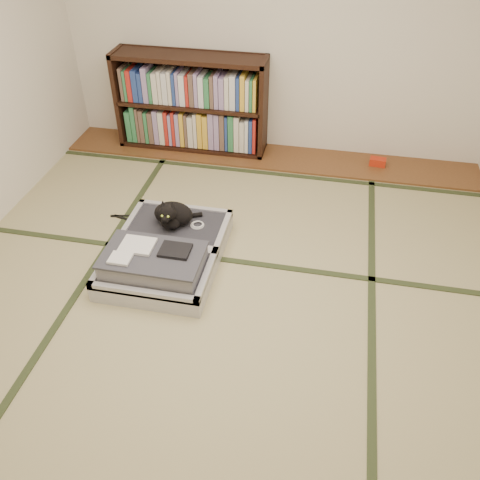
# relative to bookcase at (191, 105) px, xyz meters

# --- Properties ---
(floor) EXTENTS (4.50, 4.50, 0.00)m
(floor) POSITION_rel_bookcase_xyz_m (0.78, -2.07, -0.45)
(floor) COLOR tan
(floor) RESTS_ON ground
(wood_strip) EXTENTS (4.00, 0.50, 0.02)m
(wood_strip) POSITION_rel_bookcase_xyz_m (0.78, -0.07, -0.44)
(wood_strip) COLOR brown
(wood_strip) RESTS_ON ground
(red_item) EXTENTS (0.16, 0.10, 0.07)m
(red_item) POSITION_rel_bookcase_xyz_m (1.83, -0.04, -0.40)
(red_item) COLOR red
(red_item) RESTS_ON wood_strip
(room_shell) EXTENTS (4.50, 4.50, 4.50)m
(room_shell) POSITION_rel_bookcase_xyz_m (0.78, -2.07, 1.01)
(room_shell) COLOR white
(room_shell) RESTS_ON ground
(tatami_borders) EXTENTS (4.00, 4.50, 0.01)m
(tatami_borders) POSITION_rel_bookcase_xyz_m (0.78, -1.57, -0.45)
(tatami_borders) COLOR #2D381E
(tatami_borders) RESTS_ON ground
(bookcase) EXTENTS (1.46, 0.33, 0.94)m
(bookcase) POSITION_rel_bookcase_xyz_m (0.00, 0.00, 0.00)
(bookcase) COLOR black
(bookcase) RESTS_ON wood_strip
(suitcase) EXTENTS (0.77, 1.03, 0.30)m
(suitcase) POSITION_rel_bookcase_xyz_m (0.29, -1.81, -0.34)
(suitcase) COLOR silver
(suitcase) RESTS_ON floor
(cat) EXTENTS (0.34, 0.35, 0.28)m
(cat) POSITION_rel_bookcase_xyz_m (0.27, -1.52, -0.20)
(cat) COLOR black
(cat) RESTS_ON suitcase
(cable_coil) EXTENTS (0.11, 0.11, 0.03)m
(cable_coil) POSITION_rel_bookcase_xyz_m (0.45, -1.49, -0.29)
(cable_coil) COLOR white
(cable_coil) RESTS_ON suitcase
(hanger) EXTENTS (0.45, 0.26, 0.01)m
(hanger) POSITION_rel_bookcase_xyz_m (-0.11, -1.33, -0.44)
(hanger) COLOR black
(hanger) RESTS_ON floor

